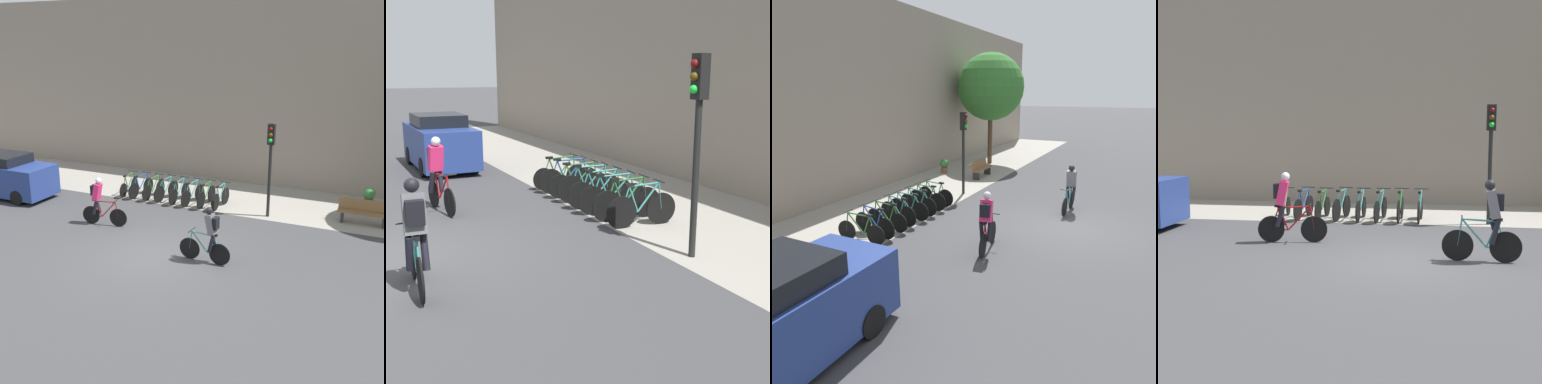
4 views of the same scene
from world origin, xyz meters
TOP-DOWN VIEW (x-y plane):
  - ground at (0.00, 0.00)m, footprint 200.00×200.00m
  - kerb_strip at (0.00, 6.75)m, footprint 44.00×4.50m
  - building_facade at (0.00, 9.30)m, footprint 44.00×0.60m
  - cyclist_pink at (-3.08, 1.54)m, footprint 1.74×0.52m
  - cyclist_grey at (1.78, 0.23)m, footprint 1.69×0.46m
  - parked_bike_0 at (-4.11, 5.16)m, footprint 0.46×1.67m
  - parked_bike_1 at (-3.50, 5.17)m, footprint 0.46×1.71m
  - parked_bike_2 at (-2.88, 5.16)m, footprint 0.46×1.71m
  - parked_bike_3 at (-2.27, 5.17)m, footprint 0.46×1.67m
  - parked_bike_4 at (-1.65, 5.16)m, footprint 0.46×1.73m
  - parked_bike_5 at (-1.03, 5.16)m, footprint 0.46×1.73m
  - parked_bike_6 at (-0.42, 5.17)m, footprint 0.46×1.70m
  - parked_bike_7 at (0.20, 5.17)m, footprint 0.46×1.66m
  - traffic_light_pole at (2.24, 4.93)m, footprint 0.26×0.30m
  - bench at (5.63, 5.61)m, footprint 1.80×0.44m
  - parked_car at (-8.81, 2.78)m, footprint 4.30×1.84m
  - street_tree_0 at (9.56, 6.78)m, footprint 4.00×4.00m
  - potted_plant at (5.61, 7.84)m, footprint 0.48×0.48m

SIDE VIEW (x-z plane):
  - ground at x=0.00m, z-range 0.00..0.00m
  - kerb_strip at x=0.00m, z-range 0.00..0.01m
  - parked_bike_0 at x=-4.11m, z-range -0.09..0.86m
  - parked_bike_2 at x=-2.88m, z-range -0.09..0.87m
  - parked_bike_4 at x=-1.65m, z-range -0.08..0.89m
  - parked_bike_1 at x=-3.50m, z-range -0.08..0.89m
  - parked_bike_5 at x=-1.03m, z-range -0.08..0.89m
  - parked_bike_7 at x=0.20m, z-range -0.08..0.90m
  - parked_bike_6 at x=-0.42m, z-range -0.08..0.91m
  - parked_bike_3 at x=-2.27m, z-range -0.08..0.91m
  - potted_plant at x=5.61m, z-range 0.05..0.83m
  - bench at x=5.63m, z-range 0.03..0.92m
  - parked_car at x=-8.81m, z-range -0.03..1.82m
  - cyclist_pink at x=-3.08m, z-range 0.06..1.83m
  - cyclist_grey at x=1.78m, z-range 0.06..1.84m
  - traffic_light_pole at x=2.24m, z-range 0.69..4.25m
  - building_facade at x=0.00m, z-range 0.00..8.45m
  - street_tree_0 at x=9.56m, z-range 1.31..7.96m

